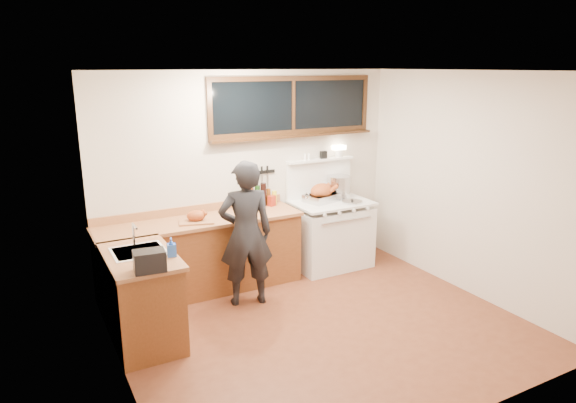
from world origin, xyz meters
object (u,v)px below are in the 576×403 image
vintage_stove (330,232)px  cutting_board (196,218)px  man (246,234)px  roast_turkey (322,194)px

vintage_stove → cutting_board: (-1.87, -0.04, 0.49)m
man → roast_turkey: size_ratio=3.42×
man → vintage_stove: bearing=19.4°
roast_turkey → cutting_board: bearing=-176.9°
roast_turkey → vintage_stove: bearing=-27.7°
cutting_board → vintage_stove: bearing=1.2°
man → roast_turkey: man is taller
vintage_stove → man: bearing=-160.6°
vintage_stove → man: 1.59m
cutting_board → roast_turkey: roast_turkey is taller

